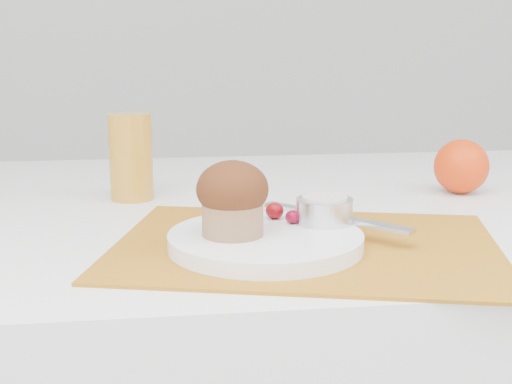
{
  "coord_description": "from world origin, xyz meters",
  "views": [
    {
      "loc": [
        -0.23,
        -0.93,
        0.99
      ],
      "look_at": [
        -0.12,
        -0.1,
        0.8
      ],
      "focal_mm": 50.0,
      "sensor_mm": 36.0,
      "label": 1
    }
  ],
  "objects": [
    {
      "name": "juice_glass",
      "position": [
        -0.27,
        0.1,
        0.81
      ],
      "size": [
        0.08,
        0.08,
        0.13
      ],
      "primitive_type": "cylinder",
      "rotation": [
        0.0,
        0.0,
        0.28
      ],
      "color": "orange",
      "rests_on": "table"
    },
    {
      "name": "orange",
      "position": [
        0.22,
        0.08,
        0.79
      ],
      "size": [
        0.08,
        0.08,
        0.08
      ],
      "primitive_type": "sphere",
      "color": "#ED3B08",
      "rests_on": "table"
    },
    {
      "name": "ramekin",
      "position": [
        -0.04,
        -0.14,
        0.79
      ],
      "size": [
        0.07,
        0.07,
        0.03
      ],
      "primitive_type": "cylinder",
      "rotation": [
        0.0,
        0.0,
        -0.06
      ],
      "color": "silver",
      "rests_on": "plate"
    },
    {
      "name": "placemat",
      "position": [
        -0.07,
        -0.17,
        0.75
      ],
      "size": [
        0.5,
        0.41,
        0.0
      ],
      "primitive_type": "cube",
      "rotation": [
        0.0,
        0.0,
        -0.26
      ],
      "color": "#AB6917",
      "rests_on": "table"
    },
    {
      "name": "cream",
      "position": [
        -0.04,
        -0.14,
        0.8
      ],
      "size": [
        0.06,
        0.06,
        0.01
      ],
      "primitive_type": "cylinder",
      "rotation": [
        0.0,
        0.0,
        0.11
      ],
      "color": "beige",
      "rests_on": "ramekin"
    },
    {
      "name": "raspberry_near",
      "position": [
        -0.1,
        -0.12,
        0.78
      ],
      "size": [
        0.02,
        0.02,
        0.02
      ],
      "primitive_type": "ellipsoid",
      "color": "#500206",
      "rests_on": "plate"
    },
    {
      "name": "plate",
      "position": [
        -0.12,
        -0.18,
        0.76
      ],
      "size": [
        0.27,
        0.27,
        0.02
      ],
      "primitive_type": "cylinder",
      "rotation": [
        0.0,
        0.0,
        0.29
      ],
      "color": "white",
      "rests_on": "placemat"
    },
    {
      "name": "muffin",
      "position": [
        -0.15,
        -0.18,
        0.81
      ],
      "size": [
        0.08,
        0.08,
        0.08
      ],
      "color": "#A1744E",
      "rests_on": "plate"
    },
    {
      "name": "raspberry_far",
      "position": [
        -0.08,
        -0.14,
        0.78
      ],
      "size": [
        0.02,
        0.02,
        0.02
      ],
      "primitive_type": "ellipsoid",
      "color": "#520214",
      "rests_on": "plate"
    },
    {
      "name": "butter_knife",
      "position": [
        -0.03,
        -0.13,
        0.77
      ],
      "size": [
        0.15,
        0.16,
        0.01
      ],
      "primitive_type": "cube",
      "rotation": [
        0.0,
        0.0,
        -0.84
      ],
      "color": "#B6B9C0",
      "rests_on": "plate"
    }
  ]
}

